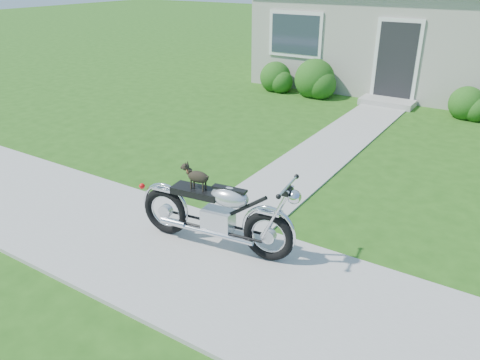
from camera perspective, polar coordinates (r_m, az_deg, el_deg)
name	(u,v)px	position (r m, az deg, el deg)	size (l,w,h in m)	color
ground	(292,298)	(5.43, 6.30, -14.15)	(80.00, 80.00, 0.00)	#235114
sidewalk	(292,297)	(5.41, 6.31, -13.99)	(24.00, 2.20, 0.04)	#9E9B93
walkway	(335,144)	(10.03, 11.56, 4.38)	(1.20, 8.00, 0.03)	#9E9B93
shrub_row	(461,99)	(12.78, 25.39, 8.92)	(10.51, 1.18, 1.18)	#215115
potted_plant_left	(305,83)	(13.99, 7.90, 11.64)	(0.58, 0.50, 0.65)	#15501A
motorcycle_with_dog	(218,213)	(5.96, -2.73, -4.03)	(2.22, 0.64, 1.09)	black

